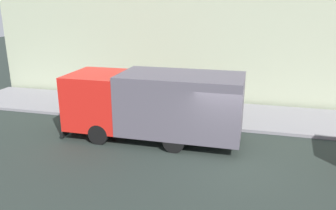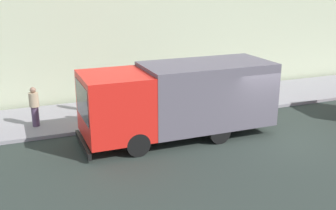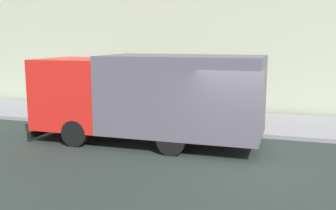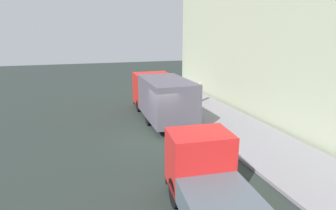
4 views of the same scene
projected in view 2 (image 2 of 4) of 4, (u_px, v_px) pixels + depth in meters
The scene contains 8 objects.
ground at pixel (268, 137), 15.73m from camera, with size 80.00×80.00×0.00m, color #27302C.
sidewalk at pixel (208, 101), 20.17m from camera, with size 4.05×30.00×0.14m, color gray.
building_facade at pixel (188, 3), 21.05m from camera, with size 0.50×30.00×9.38m, color #B3BC9B.
large_utility_truck at pixel (179, 97), 15.36m from camera, with size 2.60×7.38×2.83m.
pedestrian_walking at pixel (100, 103), 16.61m from camera, with size 0.49×0.49×1.65m.
pedestrian_standing at pixel (34, 106), 16.32m from camera, with size 0.54×0.54×1.63m.
pedestrian_third at pixel (87, 93), 18.17m from camera, with size 0.44×0.44×1.61m.
traffic_cone_orange at pixel (94, 117), 16.81m from camera, with size 0.39×0.39×0.56m, color orange.
Camera 2 is at (-12.18, 9.03, 5.82)m, focal length 43.48 mm.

